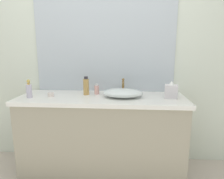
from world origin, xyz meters
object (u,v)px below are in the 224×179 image
soap_dispenser (29,90)px  tissue_box (171,91)px  sink_basin (123,93)px  perfume_bottle (86,86)px  lotion_bottle (97,89)px  candle_jar (51,94)px

soap_dispenser → tissue_box: (1.43, 0.11, -0.01)m
tissue_box → sink_basin: bearing=-177.6°
perfume_bottle → tissue_box: (0.88, -0.07, -0.02)m
sink_basin → lotion_bottle: size_ratio=3.57×
perfume_bottle → candle_jar: perfume_bottle is taller
soap_dispenser → tissue_box: size_ratio=1.10×
lotion_bottle → candle_jar: bearing=-162.6°
soap_dispenser → perfume_bottle: size_ratio=0.95×
soap_dispenser → candle_jar: size_ratio=2.94×
perfume_bottle → tissue_box: size_ratio=1.16×
soap_dispenser → perfume_bottle: 0.58m
perfume_bottle → candle_jar: size_ratio=3.10×
sink_basin → candle_jar: 0.75m
tissue_box → soap_dispenser: bearing=-175.7°
tissue_box → candle_jar: 1.24m
soap_dispenser → tissue_box: soap_dispenser is taller
candle_jar → perfume_bottle: bearing=17.4°
lotion_bottle → candle_jar: 0.48m
soap_dispenser → tissue_box: bearing=4.3°
tissue_box → candle_jar: size_ratio=2.66×
tissue_box → candle_jar: tissue_box is taller
lotion_bottle → tissue_box: (0.77, -0.10, 0.02)m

